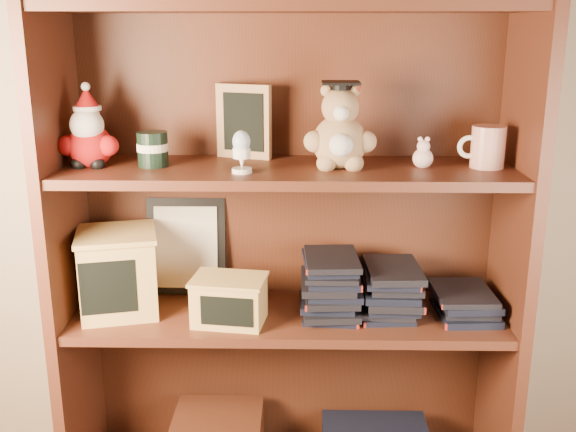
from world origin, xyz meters
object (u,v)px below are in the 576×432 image
bookcase (287,226)px  treats_box (118,272)px  grad_teddy_bear (340,135)px  teacher_mug (487,147)px

bookcase → treats_box: 0.47m
grad_teddy_bear → teacher_mug: 0.37m
bookcase → grad_teddy_bear: size_ratio=7.27×
grad_teddy_bear → bookcase: bearing=156.6°
teacher_mug → treats_box: 1.01m
bookcase → teacher_mug: (0.50, -0.05, 0.22)m
grad_teddy_bear → teacher_mug: grad_teddy_bear is taller
grad_teddy_bear → treats_box: size_ratio=0.89×
bookcase → grad_teddy_bear: (0.13, -0.06, 0.25)m
treats_box → teacher_mug: bearing=0.1°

